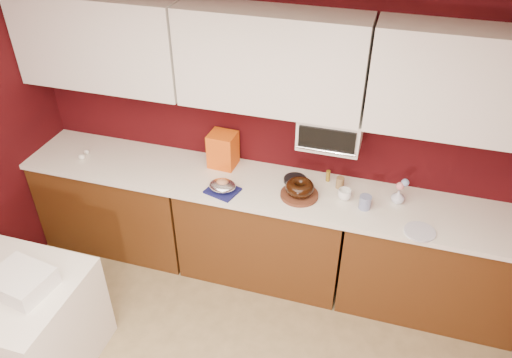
{
  "coord_description": "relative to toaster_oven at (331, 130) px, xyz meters",
  "views": [
    {
      "loc": [
        0.84,
        -1.06,
        3.16
      ],
      "look_at": [
        -0.03,
        1.84,
        1.02
      ],
      "focal_mm": 35.0,
      "sensor_mm": 36.0,
      "label": 1
    }
  ],
  "objects": [
    {
      "name": "base_cabinet_right",
      "position": [
        0.88,
        -0.17,
        -0.95
      ],
      "size": [
        1.31,
        0.58,
        0.86
      ],
      "primitive_type": "cube",
      "color": "#502B10",
      "rests_on": "floor"
    },
    {
      "name": "upper_cabinet_center",
      "position": [
        -0.45,
        -0.02,
        0.48
      ],
      "size": [
        1.31,
        0.33,
        0.7
      ],
      "primitive_type": "cube",
      "color": "white",
      "rests_on": "wall_back"
    },
    {
      "name": "dark_pan",
      "position": [
        -0.23,
        -0.05,
        -0.46
      ],
      "size": [
        0.2,
        0.2,
        0.03
      ],
      "primitive_type": "cylinder",
      "rotation": [
        0.0,
        0.0,
        -0.16
      ],
      "color": "black",
      "rests_on": "countertop"
    },
    {
      "name": "pandoro_box",
      "position": [
        -0.85,
        0.02,
        -0.33
      ],
      "size": [
        0.22,
        0.2,
        0.29
      ],
      "primitive_type": "cube",
      "rotation": [
        0.0,
        0.0,
        -0.05
      ],
      "color": "red",
      "rests_on": "countertop"
    },
    {
      "name": "upper_cabinet_left",
      "position": [
        -1.78,
        -0.02,
        0.48
      ],
      "size": [
        1.31,
        0.33,
        0.7
      ],
      "primitive_type": "cube",
      "color": "white",
      "rests_on": "wall_back"
    },
    {
      "name": "flower_vase",
      "position": [
        0.55,
        -0.09,
        -0.42
      ],
      "size": [
        0.1,
        0.1,
        0.12
      ],
      "primitive_type": "imported",
      "rotation": [
        0.0,
        0.0,
        0.35
      ],
      "color": "silver",
      "rests_on": "countertop"
    },
    {
      "name": "paper_cup",
      "position": [
        0.11,
        -0.02,
        -0.43
      ],
      "size": [
        0.07,
        0.07,
        0.09
      ],
      "primitive_type": "cylinder",
      "rotation": [
        0.0,
        0.0,
        0.23
      ],
      "color": "olive",
      "rests_on": "countertop"
    },
    {
      "name": "toaster_oven_door",
      "position": [
        0.0,
        -0.16,
        0.0
      ],
      "size": [
        0.4,
        0.02,
        0.18
      ],
      "primitive_type": "cube",
      "color": "black",
      "rests_on": "toaster_oven"
    },
    {
      "name": "cake_base",
      "position": [
        -0.16,
        -0.22,
        -0.46
      ],
      "size": [
        0.3,
        0.3,
        0.03
      ],
      "primitive_type": "cylinder",
      "rotation": [
        0.0,
        0.0,
        0.05
      ],
      "color": "#5A2C1B",
      "rests_on": "countertop"
    },
    {
      "name": "base_cabinet_center",
      "position": [
        -0.45,
        -0.17,
        -0.95
      ],
      "size": [
        1.31,
        0.58,
        0.86
      ],
      "primitive_type": "cube",
      "color": "#502B10",
      "rests_on": "floor"
    },
    {
      "name": "foil_ham_nest",
      "position": [
        -0.73,
        -0.33,
        -0.42
      ],
      "size": [
        0.26,
        0.24,
        0.08
      ],
      "primitive_type": "ellipsoid",
      "rotation": [
        0.0,
        0.0,
        0.4
      ],
      "color": "silver",
      "rests_on": "navy_towel"
    },
    {
      "name": "bundt_cake",
      "position": [
        -0.16,
        -0.22,
        -0.39
      ],
      "size": [
        0.27,
        0.27,
        0.09
      ],
      "primitive_type": "torus",
      "rotation": [
        0.0,
        0.0,
        -0.29
      ],
      "color": "black",
      "rests_on": "cake_base"
    },
    {
      "name": "upper_cabinet_right",
      "position": [
        0.88,
        -0.02,
        0.48
      ],
      "size": [
        1.31,
        0.33,
        0.7
      ],
      "primitive_type": "cube",
      "color": "white",
      "rests_on": "wall_back"
    },
    {
      "name": "coffee_mug",
      "position": [
        0.17,
        -0.16,
        -0.43
      ],
      "size": [
        0.12,
        0.12,
        0.1
      ],
      "primitive_type": "imported",
      "rotation": [
        0.0,
        0.0,
        0.43
      ],
      "color": "white",
      "rests_on": "countertop"
    },
    {
      "name": "wall_back",
      "position": [
        -0.45,
        0.15,
        -0.12
      ],
      "size": [
        4.0,
        0.02,
        2.5
      ],
      "primitive_type": "cube",
      "color": "#39070A",
      "rests_on": "floor"
    },
    {
      "name": "roasted_ham",
      "position": [
        -0.73,
        -0.33,
        -0.4
      ],
      "size": [
        0.11,
        0.1,
        0.06
      ],
      "primitive_type": "ellipsoid",
      "rotation": [
        0.0,
        0.0,
        -0.27
      ],
      "color": "tan",
      "rests_on": "foil_ham_nest"
    },
    {
      "name": "ceiling",
      "position": [
        -0.45,
        -2.1,
        1.12
      ],
      "size": [
        4.0,
        4.5,
        0.02
      ],
      "primitive_type": "cube",
      "color": "white",
      "rests_on": "wall_back"
    },
    {
      "name": "newspaper_stack",
      "position": [
        -1.67,
        -1.49,
        -0.56
      ],
      "size": [
        0.4,
        0.35,
        0.13
      ],
      "primitive_type": "cube",
      "rotation": [
        0.0,
        0.0,
        -0.15
      ],
      "color": "white",
      "rests_on": "dining_table"
    },
    {
      "name": "egg_left",
      "position": [
        -2.0,
        -0.25,
        -0.45
      ],
      "size": [
        0.07,
        0.06,
        0.05
      ],
      "primitive_type": "ellipsoid",
      "rotation": [
        0.0,
        0.0,
        -0.18
      ],
      "color": "white",
      "rests_on": "countertop"
    },
    {
      "name": "base_cabinet_left",
      "position": [
        -1.78,
        -0.17,
        -0.95
      ],
      "size": [
        1.31,
        0.58,
        0.86
      ],
      "primitive_type": "cube",
      "color": "#502B10",
      "rests_on": "floor"
    },
    {
      "name": "navy_towel",
      "position": [
        -0.73,
        -0.33,
        -0.47
      ],
      "size": [
        0.27,
        0.25,
        0.02
      ],
      "primitive_type": "cube",
      "rotation": [
        0.0,
        0.0,
        -0.27
      ],
      "color": "#151751",
      "rests_on": "countertop"
    },
    {
      "name": "china_plate",
      "position": [
        0.72,
        -0.38,
        -0.47
      ],
      "size": [
        0.26,
        0.26,
        0.01
      ],
      "primitive_type": "cylinder",
      "rotation": [
        0.0,
        0.0,
        0.24
      ],
      "color": "silver",
      "rests_on": "countertop"
    },
    {
      "name": "toaster_oven_handle",
      "position": [
        0.0,
        -0.18,
        -0.07
      ],
      "size": [
        0.42,
        0.02,
        0.02
      ],
      "primitive_type": "cylinder",
      "rotation": [
        0.0,
        1.57,
        0.0
      ],
      "color": "silver",
      "rests_on": "toaster_oven"
    },
    {
      "name": "countertop",
      "position": [
        -0.45,
        -0.17,
        -0.49
      ],
      "size": [
        4.0,
        0.62,
        0.04
      ],
      "primitive_type": "cube",
      "color": "white",
      "rests_on": "base_cabinet_center"
    },
    {
      "name": "toaster_oven",
      "position": [
        0.0,
        0.0,
        0.0
      ],
      "size": [
        0.45,
        0.3,
        0.25
      ],
      "primitive_type": "cube",
      "color": "white",
      "rests_on": "upper_cabinet_center"
    },
    {
      "name": "flower_pink",
      "position": [
        0.55,
        -0.09,
        -0.33
      ],
      "size": [
        0.06,
        0.06,
        0.06
      ],
      "primitive_type": "sphere",
      "color": "pink",
      "rests_on": "flower_vase"
    },
    {
      "name": "amber_bottle",
      "position": [
        0.01,
        0.04,
        -0.43
      ],
      "size": [
        0.04,
        0.04,
        0.09
      ],
      "primitive_type": "cylinder",
      "rotation": [
        0.0,
        0.0,
        -0.39
      ],
      "color": "olive",
      "rests_on": "countertop"
    },
    {
      "name": "dining_table",
      "position": [
        -1.85,
        -1.5,
        -1.0
      ],
      "size": [
        1.0,
        0.8,
        0.75
      ],
      "primitive_type": "cube",
      "color": "silver",
      "rests_on": "floor"
    },
    {
      "name": "blue_jar",
      "position": [
        0.33,
        -0.22,
        -0.42
      ],
      "size": [
        0.1,
        0.1,
        0.1
      ],
      "primitive_type": "cylinder",
      "rotation": [
        0.0,
        0.0,
        -0.17
      ],
      "color": "navy",
      "rests_on": "countertop"
    },
    {
      "name": "flower_blue",
      "position": [
        0.58,
        -0.07,
        -0.3
      ],
      "size": [
        0.06,
        0.06,
        0.06
      ],
      "primitive_type": "sphere",
      "color": "#7F99CB",
      "rests_on": "flower_vase"
    },
    {
      "name": "egg_right",
      "position": [
        -2.01,
        -0.16,
        -0.45
      ],
      "size": [
        0.06,
        0.05,
        0.04
      ],
      "primitive_type": "ellipsoid",
      "rotation": [
        0.0,
        0.0,
        0.24
      ],
      "color": "silver",
      "rests_on": "countertop"
    }
  ]
}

